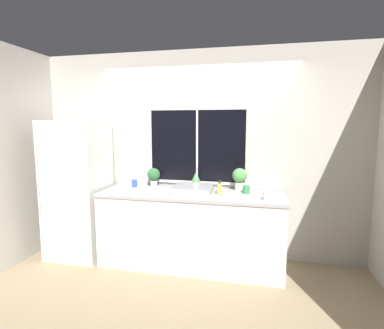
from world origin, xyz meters
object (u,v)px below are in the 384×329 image
object	(u,v)px
mug_blue	(134,183)
mug_green	(246,190)
potted_plant_left	(154,175)
sink	(193,189)
potted_plant_center	(196,180)
soap_bottle	(219,189)
potted_plant_right	(240,178)
mug_white	(267,196)
refrigerator	(78,189)

from	to	relation	value
mug_blue	mug_green	bearing A→B (deg)	-2.51
potted_plant_left	mug_green	world-z (taller)	potted_plant_left
sink	mug_blue	bearing A→B (deg)	168.26
sink	potted_plant_center	world-z (taller)	sink
sink	soap_bottle	xyz separation A→B (m)	(0.33, -0.02, 0.03)
potted_plant_left	mug_blue	world-z (taller)	potted_plant_left
potted_plant_right	potted_plant_left	bearing A→B (deg)	180.00
mug_green	mug_white	distance (m)	0.37
potted_plant_left	mug_white	bearing A→B (deg)	-16.33
potted_plant_left	soap_bottle	bearing A→B (deg)	-16.62
refrigerator	potted_plant_center	xyz separation A→B (m)	(1.54, 0.29, 0.13)
potted_plant_right	refrigerator	bearing A→B (deg)	-172.16
sink	mug_green	distance (m)	0.64
potted_plant_left	potted_plant_center	world-z (taller)	potted_plant_left
potted_plant_center	mug_white	world-z (taller)	potted_plant_center
sink	mug_green	xyz separation A→B (m)	(0.63, 0.11, 0.00)
sink	mug_blue	world-z (taller)	sink
soap_bottle	mug_green	size ratio (longest dim) A/B	1.81
mug_blue	mug_white	xyz separation A→B (m)	(1.72, -0.35, 0.00)
sink	potted_plant_right	distance (m)	0.61
mug_white	sink	bearing A→B (deg)	168.71
mug_green	mug_white	world-z (taller)	mug_white
potted_plant_center	mug_blue	bearing A→B (deg)	-174.38
refrigerator	mug_green	xyz separation A→B (m)	(2.19, 0.14, 0.07)
refrigerator	mug_white	bearing A→B (deg)	-3.34
refrigerator	potted_plant_center	bearing A→B (deg)	10.65
refrigerator	potted_plant_center	world-z (taller)	refrigerator
potted_plant_left	refrigerator	bearing A→B (deg)	-163.21
refrigerator	sink	bearing A→B (deg)	1.22
potted_plant_center	mug_green	size ratio (longest dim) A/B	2.34
refrigerator	mug_blue	xyz separation A→B (m)	(0.71, 0.21, 0.07)
mug_blue	sink	bearing A→B (deg)	-11.74
sink	mug_green	size ratio (longest dim) A/B	4.92
potted_plant_left	soap_bottle	xyz separation A→B (m)	(0.92, -0.27, -0.08)
potted_plant_right	mug_white	xyz separation A→B (m)	(0.33, -0.43, -0.11)
potted_plant_center	soap_bottle	world-z (taller)	potted_plant_center
potted_plant_right	mug_green	xyz separation A→B (m)	(0.09, -0.15, -0.12)
sink	potted_plant_center	size ratio (longest dim) A/B	2.10
mug_blue	mug_white	distance (m)	1.75
refrigerator	potted_plant_left	distance (m)	1.01
sink	mug_white	world-z (taller)	sink
soap_bottle	mug_white	distance (m)	0.57
soap_bottle	potted_plant_right	bearing A→B (deg)	51.48
sink	mug_green	bearing A→B (deg)	9.83
potted_plant_right	mug_blue	xyz separation A→B (m)	(-1.39, -0.08, -0.12)
potted_plant_center	potted_plant_right	world-z (taller)	potted_plant_right
sink	potted_plant_left	bearing A→B (deg)	156.72
potted_plant_left	soap_bottle	distance (m)	0.96
potted_plant_center	potted_plant_right	size ratio (longest dim) A/B	0.79
mug_green	mug_white	bearing A→B (deg)	-49.90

